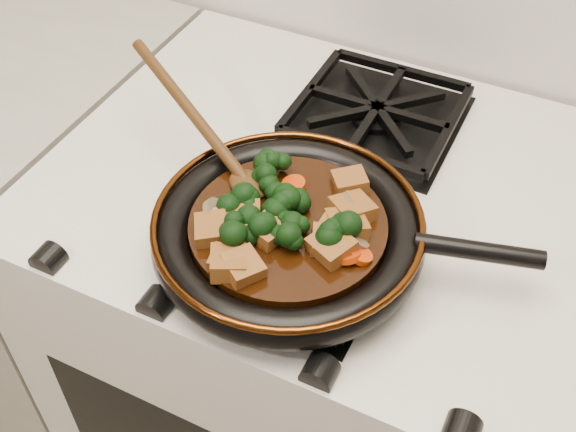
% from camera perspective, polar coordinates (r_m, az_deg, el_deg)
% --- Properties ---
extents(stove, '(0.76, 0.60, 0.90)m').
position_cam_1_polar(stove, '(1.30, 2.94, -11.81)').
color(stove, silver).
rests_on(stove, ground).
extents(burner_grate_front, '(0.23, 0.23, 0.03)m').
position_cam_1_polar(burner_grate_front, '(0.85, 0.27, -2.27)').
color(burner_grate_front, black).
rests_on(burner_grate_front, stove).
extents(burner_grate_back, '(0.23, 0.23, 0.03)m').
position_cam_1_polar(burner_grate_back, '(1.05, 7.02, 8.06)').
color(burner_grate_back, black).
rests_on(burner_grate_back, stove).
extents(skillet, '(0.43, 0.31, 0.05)m').
position_cam_1_polar(skillet, '(0.83, 0.16, -1.28)').
color(skillet, black).
rests_on(skillet, burner_grate_front).
extents(braising_sauce, '(0.23, 0.23, 0.02)m').
position_cam_1_polar(braising_sauce, '(0.82, 0.00, -1.02)').
color(braising_sauce, black).
rests_on(braising_sauce, skillet).
extents(tofu_cube_0, '(0.04, 0.04, 0.02)m').
position_cam_1_polar(tofu_cube_0, '(0.77, -4.80, -3.55)').
color(tofu_cube_0, brown).
rests_on(tofu_cube_0, braising_sauce).
extents(tofu_cube_1, '(0.05, 0.06, 0.03)m').
position_cam_1_polar(tofu_cube_1, '(0.77, -4.74, -3.71)').
color(tofu_cube_1, brown).
rests_on(tofu_cube_1, braising_sauce).
extents(tofu_cube_2, '(0.05, 0.05, 0.03)m').
position_cam_1_polar(tofu_cube_2, '(0.80, -1.48, -1.14)').
color(tofu_cube_2, brown).
rests_on(tofu_cube_2, braising_sauce).
extents(tofu_cube_3, '(0.05, 0.05, 0.03)m').
position_cam_1_polar(tofu_cube_3, '(0.76, -3.59, -4.08)').
color(tofu_cube_3, brown).
rests_on(tofu_cube_3, braising_sauce).
extents(tofu_cube_4, '(0.06, 0.06, 0.03)m').
position_cam_1_polar(tofu_cube_4, '(0.78, 3.47, -2.49)').
color(tofu_cube_4, brown).
rests_on(tofu_cube_4, braising_sauce).
extents(tofu_cube_5, '(0.05, 0.05, 0.02)m').
position_cam_1_polar(tofu_cube_5, '(0.86, 4.92, 2.67)').
color(tofu_cube_5, brown).
rests_on(tofu_cube_5, braising_sauce).
extents(tofu_cube_6, '(0.05, 0.05, 0.03)m').
position_cam_1_polar(tofu_cube_6, '(0.79, 3.16, -2.05)').
color(tofu_cube_6, brown).
rests_on(tofu_cube_6, braising_sauce).
extents(tofu_cube_7, '(0.06, 0.06, 0.03)m').
position_cam_1_polar(tofu_cube_7, '(0.82, 5.08, 0.47)').
color(tofu_cube_7, brown).
rests_on(tofu_cube_7, braising_sauce).
extents(tofu_cube_8, '(0.05, 0.05, 0.03)m').
position_cam_1_polar(tofu_cube_8, '(0.81, -3.60, -0.17)').
color(tofu_cube_8, brown).
rests_on(tofu_cube_8, braising_sauce).
extents(tofu_cube_9, '(0.04, 0.04, 0.03)m').
position_cam_1_polar(tofu_cube_9, '(0.80, 3.67, -1.20)').
color(tofu_cube_9, brown).
rests_on(tofu_cube_9, braising_sauce).
extents(tofu_cube_10, '(0.06, 0.06, 0.03)m').
position_cam_1_polar(tofu_cube_10, '(0.80, 4.64, -0.78)').
color(tofu_cube_10, brown).
rests_on(tofu_cube_10, braising_sauce).
extents(tofu_cube_11, '(0.05, 0.05, 0.03)m').
position_cam_1_polar(tofu_cube_11, '(0.80, -6.04, -1.14)').
color(tofu_cube_11, brown).
rests_on(tofu_cube_11, braising_sauce).
extents(broccoli_floret_0, '(0.08, 0.08, 0.07)m').
position_cam_1_polar(broccoli_floret_0, '(0.79, 4.06, -1.64)').
color(broccoli_floret_0, black).
rests_on(broccoli_floret_0, braising_sauce).
extents(broccoli_floret_1, '(0.09, 0.08, 0.07)m').
position_cam_1_polar(broccoli_floret_1, '(0.82, -0.46, 0.67)').
color(broccoli_floret_1, black).
rests_on(broccoli_floret_1, braising_sauce).
extents(broccoli_floret_2, '(0.07, 0.08, 0.07)m').
position_cam_1_polar(broccoli_floret_2, '(0.79, -3.73, -1.47)').
color(broccoli_floret_2, black).
rests_on(broccoli_floret_2, braising_sauce).
extents(broccoli_floret_3, '(0.09, 0.08, 0.06)m').
position_cam_1_polar(broccoli_floret_3, '(0.82, -3.39, 0.76)').
color(broccoli_floret_3, black).
rests_on(broccoli_floret_3, braising_sauce).
extents(broccoli_floret_4, '(0.07, 0.08, 0.07)m').
position_cam_1_polar(broccoli_floret_4, '(0.87, -1.14, 3.82)').
color(broccoli_floret_4, black).
rests_on(broccoli_floret_4, braising_sauce).
extents(broccoli_floret_5, '(0.07, 0.07, 0.07)m').
position_cam_1_polar(broccoli_floret_5, '(0.79, 0.16, -1.28)').
color(broccoli_floret_5, black).
rests_on(broccoli_floret_5, braising_sauce).
extents(broccoli_floret_6, '(0.08, 0.08, 0.06)m').
position_cam_1_polar(broccoli_floret_6, '(0.84, -1.60, 2.26)').
color(broccoli_floret_6, black).
rests_on(broccoli_floret_6, braising_sauce).
extents(broccoli_floret_7, '(0.09, 0.08, 0.06)m').
position_cam_1_polar(broccoli_floret_7, '(0.80, -2.85, -1.30)').
color(broccoli_floret_7, black).
rests_on(broccoli_floret_7, braising_sauce).
extents(broccoli_floret_8, '(0.08, 0.08, 0.07)m').
position_cam_1_polar(broccoli_floret_8, '(0.82, 0.13, 1.04)').
color(broccoli_floret_8, black).
rests_on(broccoli_floret_8, braising_sauce).
extents(carrot_coin_0, '(0.03, 0.03, 0.01)m').
position_cam_1_polar(carrot_coin_0, '(0.79, -4.06, -2.53)').
color(carrot_coin_0, red).
rests_on(carrot_coin_0, braising_sauce).
extents(carrot_coin_1, '(0.03, 0.03, 0.02)m').
position_cam_1_polar(carrot_coin_1, '(0.78, 4.75, -3.20)').
color(carrot_coin_1, red).
rests_on(carrot_coin_1, braising_sauce).
extents(carrot_coin_2, '(0.03, 0.03, 0.01)m').
position_cam_1_polar(carrot_coin_2, '(0.85, 0.46, 2.49)').
color(carrot_coin_2, red).
rests_on(carrot_coin_2, braising_sauce).
extents(carrot_coin_3, '(0.03, 0.03, 0.02)m').
position_cam_1_polar(carrot_coin_3, '(0.78, 5.75, -3.12)').
color(carrot_coin_3, red).
rests_on(carrot_coin_3, braising_sauce).
extents(mushroom_slice_0, '(0.04, 0.05, 0.03)m').
position_cam_1_polar(mushroom_slice_0, '(0.82, -5.63, 0.21)').
color(mushroom_slice_0, brown).
rests_on(mushroom_slice_0, braising_sauce).
extents(mushroom_slice_1, '(0.05, 0.05, 0.02)m').
position_cam_1_polar(mushroom_slice_1, '(0.81, -5.71, -0.55)').
color(mushroom_slice_1, brown).
rests_on(mushroom_slice_1, braising_sauce).
extents(mushroom_slice_2, '(0.05, 0.05, 0.03)m').
position_cam_1_polar(mushroom_slice_2, '(0.83, 5.34, 0.98)').
color(mushroom_slice_2, brown).
rests_on(mushroom_slice_2, braising_sauce).
extents(mushroom_slice_3, '(0.04, 0.04, 0.03)m').
position_cam_1_polar(mushroom_slice_3, '(0.79, 5.39, -1.85)').
color(mushroom_slice_3, brown).
rests_on(mushroom_slice_3, braising_sauce).
extents(mushroom_slice_4, '(0.04, 0.04, 0.03)m').
position_cam_1_polar(mushroom_slice_4, '(0.81, 5.70, -0.76)').
color(mushroom_slice_4, brown).
rests_on(mushroom_slice_4, braising_sauce).
extents(wooden_spoon, '(0.16, 0.10, 0.26)m').
position_cam_1_polar(wooden_spoon, '(0.89, -5.95, 6.03)').
color(wooden_spoon, '#44270E').
rests_on(wooden_spoon, braising_sauce).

